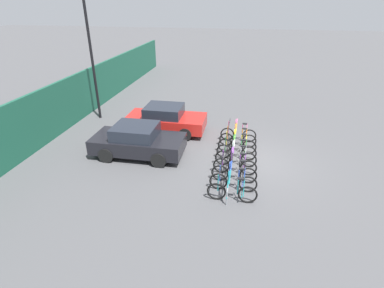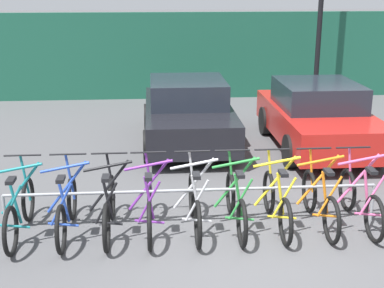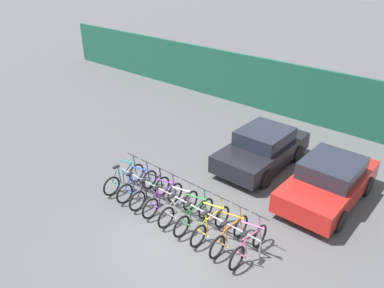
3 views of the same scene
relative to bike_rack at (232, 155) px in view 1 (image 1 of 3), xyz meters
name	(u,v)px [view 1 (image 1 of 3)]	position (x,y,z in m)	size (l,w,h in m)	color
ground_plane	(248,161)	(0.56, -0.68, -0.50)	(120.00, 120.00, 0.00)	#4C4C4F
hoarding_wall	(41,118)	(0.56, 8.82, 0.76)	(36.00, 0.16, 2.53)	#19513D
bike_rack	(232,155)	(0.00, 0.00, 0.00)	(5.37, 0.04, 0.57)	gray
bicycle_teal	(232,192)	(-2.41, -0.15, -0.13)	(0.68, 1.71, 1.05)	black
bicycle_blue	(233,182)	(-1.77, -0.15, -0.13)	(0.68, 1.71, 1.05)	black
bicycle_black	(234,173)	(-1.19, -0.15, -0.13)	(0.68, 1.71, 1.05)	black
bicycle_purple	(235,166)	(-0.63, -0.15, -0.13)	(0.68, 1.71, 1.05)	black
bicycle_silver	(236,158)	(0.01, -0.15, -0.13)	(0.68, 1.71, 1.05)	black
bicycle_green	(236,151)	(0.60, -0.15, -0.13)	(0.68, 1.71, 1.05)	black
bicycle_yellow	(237,145)	(1.19, -0.15, -0.13)	(0.68, 1.71, 1.05)	black
bicycle_orange	(238,139)	(1.82, -0.15, -0.13)	(0.68, 1.71, 1.05)	black
bicycle_pink	(238,134)	(2.41, -0.15, -0.13)	(0.68, 1.71, 1.05)	black
car_black	(138,141)	(0.21, 4.09, 0.19)	(1.91, 3.94, 1.40)	black
car_red	(166,119)	(2.90, 3.55, 0.19)	(1.91, 3.96, 1.40)	red
lamp_post	(90,41)	(4.16, 7.83, 3.71)	(0.24, 0.44, 7.70)	black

